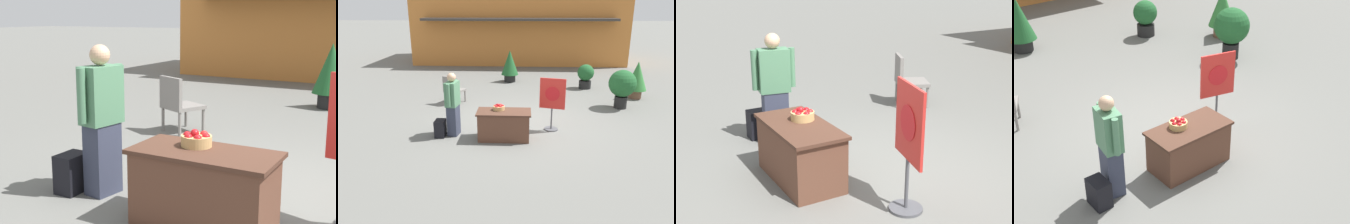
# 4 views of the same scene
# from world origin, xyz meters

# --- Properties ---
(ground_plane) EXTENTS (120.00, 120.00, 0.00)m
(ground_plane) POSITION_xyz_m (0.00, 0.00, 0.00)
(ground_plane) COLOR slate
(storefront_building) EXTENTS (11.32, 5.87, 3.91)m
(storefront_building) POSITION_xyz_m (-0.20, 11.25, 1.96)
(storefront_building) COLOR #C67533
(storefront_building) RESTS_ON ground_plane
(display_table) EXTENTS (1.29, 0.65, 0.70)m
(display_table) POSITION_xyz_m (-0.40, -0.96, 0.35)
(display_table) COLOR brown
(display_table) RESTS_ON ground_plane
(apple_basket) EXTENTS (0.28, 0.28, 0.16)m
(apple_basket) POSITION_xyz_m (-0.53, -0.86, 0.77)
(apple_basket) COLOR tan
(apple_basket) RESTS_ON display_table
(person_visitor) EXTENTS (0.32, 0.60, 1.58)m
(person_visitor) POSITION_xyz_m (-1.67, -0.76, 0.80)
(person_visitor) COLOR #33384C
(person_visitor) RESTS_ON ground_plane
(backpack) EXTENTS (0.24, 0.34, 0.42)m
(backpack) POSITION_xyz_m (-1.98, -0.90, 0.21)
(backpack) COLOR black
(backpack) RESTS_ON ground_plane
(poster_board) EXTENTS (0.64, 0.36, 1.37)m
(poster_board) POSITION_xyz_m (0.80, -0.30, 0.77)
(poster_board) COLOR #4C4C51
(poster_board) RESTS_ON ground_plane
(patio_chair) EXTENTS (0.74, 0.74, 0.91)m
(patio_chair) POSITION_xyz_m (-2.25, 1.98, 0.50)
(patio_chair) COLOR gray
(patio_chair) RESTS_ON ground_plane
(potted_plant_near_left) EXTENTS (0.84, 0.84, 1.22)m
(potted_plant_near_left) POSITION_xyz_m (3.14, 1.71, 0.74)
(potted_plant_near_left) COLOR black
(potted_plant_near_left) RESTS_ON ground_plane
(potted_plant_near_right) EXTENTS (0.63, 0.63, 0.94)m
(potted_plant_near_right) POSITION_xyz_m (2.47, 4.23, 0.53)
(potted_plant_near_right) COLOR black
(potted_plant_near_right) RESTS_ON ground_plane
(potted_plant_far_right) EXTENTS (0.72, 0.72, 1.32)m
(potted_plant_far_right) POSITION_xyz_m (-0.51, 5.25, 0.74)
(potted_plant_far_right) COLOR black
(potted_plant_far_right) RESTS_ON ground_plane
(potted_plant_far_left) EXTENTS (0.70, 0.70, 1.29)m
(potted_plant_far_left) POSITION_xyz_m (3.98, 2.91, 0.73)
(potted_plant_far_left) COLOR brown
(potted_plant_far_left) RESTS_ON ground_plane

